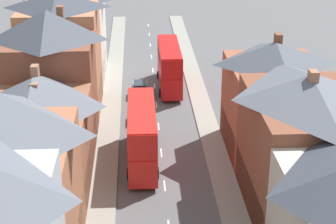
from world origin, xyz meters
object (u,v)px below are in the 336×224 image
Objects in this scene: double_decker_bus_lead at (142,134)px; car_mid_black at (140,89)px; double_decker_bus_mid_street at (169,66)px; car_near_silver at (141,113)px.

double_decker_bus_lead reaches higher than car_mid_black.
car_mid_black is (-3.59, -2.37, -1.97)m from double_decker_bus_mid_street.
double_decker_bus_mid_street is 10.39m from car_near_silver.
double_decker_bus_lead is at bearing -90.03° from car_mid_black.
double_decker_bus_mid_street is 2.56× the size of car_mid_black.
car_mid_black reaches higher than car_near_silver.
double_decker_bus_lead reaches higher than car_near_silver.
double_decker_bus_mid_street is 2.40× the size of car_near_silver.
car_mid_black is at bearing 89.97° from double_decker_bus_lead.
car_mid_black is (0.00, 7.17, 0.03)m from car_near_silver.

